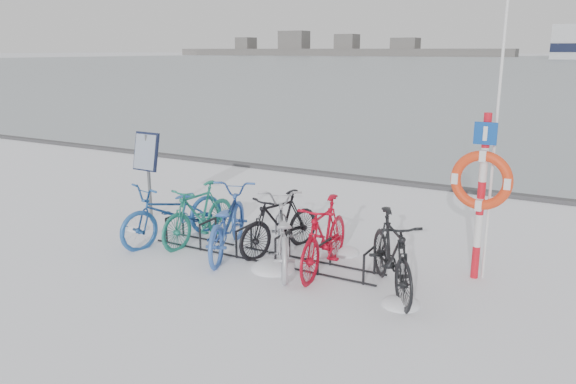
% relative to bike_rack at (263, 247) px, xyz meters
% --- Properties ---
extents(ground, '(900.00, 900.00, 0.00)m').
position_rel_bike_rack_xyz_m(ground, '(0.00, 0.00, -0.18)').
color(ground, white).
rests_on(ground, ground).
extents(quay_edge, '(400.00, 0.25, 0.10)m').
position_rel_bike_rack_xyz_m(quay_edge, '(0.00, 5.90, -0.13)').
color(quay_edge, '#3F3F42').
rests_on(quay_edge, ground).
extents(bike_rack, '(4.00, 0.48, 0.46)m').
position_rel_bike_rack_xyz_m(bike_rack, '(0.00, 0.00, 0.00)').
color(bike_rack, black).
rests_on(bike_rack, ground).
extents(info_board, '(0.57, 0.23, 1.69)m').
position_rel_bike_rack_xyz_m(info_board, '(-3.12, 0.81, 1.04)').
color(info_board, '#595B5E').
rests_on(info_board, ground).
extents(lifebuoy_station, '(0.84, 0.23, 4.37)m').
position_rel_bike_rack_xyz_m(lifebuoy_station, '(3.13, 0.74, 1.28)').
color(lifebuoy_station, red).
rests_on(lifebuoy_station, ground).
extents(shoreline, '(180.00, 12.00, 9.50)m').
position_rel_bike_rack_xyz_m(shoreline, '(-122.02, 260.00, 2.61)').
color(shoreline, '#505050').
rests_on(shoreline, ground).
extents(bike_0, '(1.25, 2.21, 1.10)m').
position_rel_bike_rack_xyz_m(bike_0, '(-1.79, -0.01, 0.37)').
color(bike_0, '#23569F').
rests_on(bike_0, ground).
extents(bike_1, '(0.66, 1.80, 1.06)m').
position_rel_bike_rack_xyz_m(bike_1, '(-1.37, 0.14, 0.35)').
color(bike_1, '#1C7560').
rests_on(bike_1, ground).
extents(bike_2, '(1.40, 2.21, 1.09)m').
position_rel_bike_rack_xyz_m(bike_2, '(-0.66, -0.04, 0.37)').
color(bike_2, '#335EB4').
rests_on(bike_2, ground).
extents(bike_3, '(0.98, 1.79, 1.04)m').
position_rel_bike_rack_xyz_m(bike_3, '(0.09, 0.39, 0.34)').
color(bike_3, black).
rests_on(bike_3, ground).
extents(bike_4, '(1.68, 2.10, 1.07)m').
position_rel_bike_rack_xyz_m(bike_4, '(0.39, -0.09, 0.35)').
color(bike_4, '#ADAEB6').
rests_on(bike_4, ground).
extents(bike_5, '(0.69, 1.92, 1.13)m').
position_rel_bike_rack_xyz_m(bike_5, '(1.07, 0.02, 0.38)').
color(bike_5, '#B4091E').
rests_on(bike_5, ground).
extents(bike_6, '(1.51, 1.86, 1.13)m').
position_rel_bike_rack_xyz_m(bike_6, '(2.20, -0.21, 0.39)').
color(bike_6, black).
rests_on(bike_6, ground).
extents(snow_drifts, '(5.72, 1.92, 0.24)m').
position_rel_bike_rack_xyz_m(snow_drifts, '(0.51, -0.01, -0.18)').
color(snow_drifts, white).
rests_on(snow_drifts, ground).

